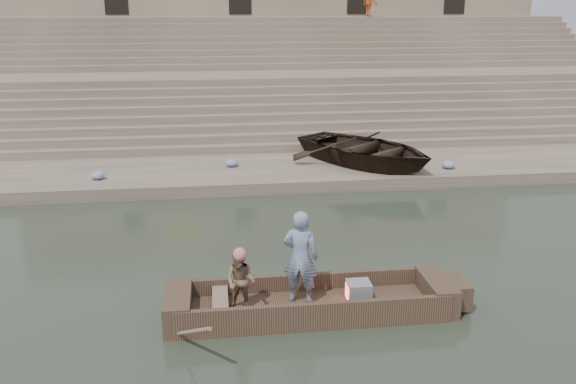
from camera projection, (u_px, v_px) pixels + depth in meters
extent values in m
plane|color=#2C3628|center=(387.00, 274.00, 13.14)|extent=(120.00, 120.00, 0.00)
cube|color=gray|center=(323.00, 171.00, 20.64)|extent=(32.00, 4.00, 0.40)
cube|color=gray|center=(294.00, 103.00, 27.36)|extent=(32.00, 3.00, 2.80)
cube|color=gray|center=(277.00, 63.00, 33.61)|extent=(32.00, 3.00, 5.20)
cube|color=gray|center=(312.00, 151.00, 22.72)|extent=(32.00, 0.50, 0.70)
cube|color=gray|center=(310.00, 145.00, 23.15)|extent=(32.00, 0.50, 1.00)
cube|color=gray|center=(308.00, 138.00, 23.58)|extent=(32.00, 0.50, 1.30)
cube|color=gray|center=(306.00, 132.00, 24.00)|extent=(32.00, 0.50, 1.60)
cube|color=gray|center=(304.00, 126.00, 24.43)|extent=(32.00, 0.50, 1.90)
cube|color=gray|center=(303.00, 121.00, 24.86)|extent=(32.00, 0.50, 2.20)
cube|color=gray|center=(301.00, 115.00, 25.28)|extent=(32.00, 0.50, 2.50)
cube|color=gray|center=(299.00, 110.00, 25.71)|extent=(32.00, 0.50, 2.80)
cube|color=gray|center=(289.00, 95.00, 28.97)|extent=(32.00, 0.50, 3.10)
cube|color=gray|center=(288.00, 90.00, 29.40)|extent=(32.00, 0.50, 3.40)
cube|color=gray|center=(287.00, 86.00, 29.82)|extent=(32.00, 0.50, 3.70)
cube|color=gray|center=(285.00, 82.00, 30.25)|extent=(32.00, 0.50, 4.00)
cube|color=gray|center=(284.00, 78.00, 30.68)|extent=(32.00, 0.50, 4.30)
cube|color=gray|center=(283.00, 74.00, 31.10)|extent=(32.00, 0.50, 4.60)
cube|color=gray|center=(282.00, 70.00, 31.53)|extent=(32.00, 0.50, 4.90)
cube|color=gray|center=(281.00, 66.00, 31.96)|extent=(32.00, 0.50, 5.20)
cube|color=tan|center=(270.00, 9.00, 36.48)|extent=(32.00, 5.00, 11.20)
cube|color=brown|center=(311.00, 309.00, 11.40)|extent=(5.00, 1.30, 0.22)
cube|color=brown|center=(316.00, 317.00, 10.76)|extent=(5.20, 0.12, 0.56)
cube|color=brown|center=(306.00, 286.00, 11.94)|extent=(5.20, 0.12, 0.56)
cube|color=brown|center=(178.00, 308.00, 11.04)|extent=(0.50, 1.30, 0.60)
cube|color=brown|center=(436.00, 292.00, 11.65)|extent=(0.50, 1.30, 0.60)
cube|color=brown|center=(456.00, 290.00, 11.69)|extent=(0.35, 0.90, 0.50)
cube|color=#937A5B|center=(220.00, 301.00, 11.10)|extent=(0.30, 1.20, 0.08)
cylinder|color=#937A5B|center=(184.00, 333.00, 10.20)|extent=(1.03, 2.10, 1.36)
sphere|color=#D96B76|center=(240.00, 254.00, 10.76)|extent=(0.26, 0.26, 0.26)
imported|color=navy|center=(301.00, 257.00, 11.18)|extent=(0.79, 0.65, 1.88)
imported|color=#2A7E50|center=(241.00, 281.00, 10.93)|extent=(0.73, 0.67, 1.22)
cube|color=gray|center=(359.00, 291.00, 11.42)|extent=(0.46, 0.42, 0.40)
cube|color=#E5593F|center=(348.00, 292.00, 11.40)|extent=(0.04, 0.34, 0.32)
imported|color=#2D2116|center=(365.00, 149.00, 20.53)|extent=(6.25, 6.52, 1.10)
ellipsoid|color=#3F5999|center=(448.00, 165.00, 20.11)|extent=(0.44, 0.44, 0.26)
ellipsoid|color=#3F5999|center=(231.00, 163.00, 20.36)|extent=(0.44, 0.44, 0.26)
ellipsoid|color=#3F5999|center=(98.00, 175.00, 18.86)|extent=(0.44, 0.44, 0.26)
ellipsoid|color=#3F5999|center=(397.00, 152.00, 21.80)|extent=(0.44, 0.44, 0.26)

